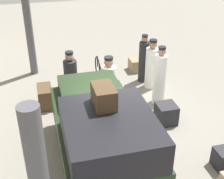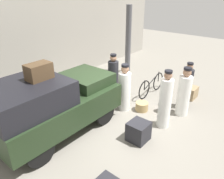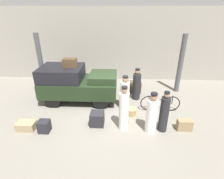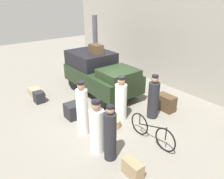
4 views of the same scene
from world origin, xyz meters
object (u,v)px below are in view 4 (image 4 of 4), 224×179
(bicycle, at_px, (152,131))
(porter_carrying_trunk, at_px, (110,135))
(wicker_basket, at_px, (114,123))
(porter_lifting_near_truck, at_px, (153,99))
(conductor_in_dark_uniform, at_px, (97,129))
(trunk_large_brown, at_px, (133,169))
(suitcase_black_upright, at_px, (39,97))
(suitcase_small_leather, at_px, (166,103))
(truck, at_px, (100,72))
(trunk_umber_medium, at_px, (73,111))
(porter_with_bicycle, at_px, (121,100))
(trunk_on_truck_roof, at_px, (96,49))
(suitcase_tan_flat, at_px, (36,92))
(porter_standing_middle, at_px, (82,110))

(bicycle, bearing_deg, porter_carrying_trunk, -97.23)
(wicker_basket, bearing_deg, porter_lifting_near_truck, 78.22)
(wicker_basket, relative_size, conductor_in_dark_uniform, 0.26)
(conductor_in_dark_uniform, distance_m, trunk_large_brown, 1.46)
(suitcase_black_upright, xyz_separation_m, suitcase_small_leather, (3.71, 3.72, 0.08))
(truck, distance_m, suitcase_black_upright, 2.84)
(trunk_large_brown, bearing_deg, truck, 154.23)
(porter_lifting_near_truck, xyz_separation_m, trunk_umber_medium, (-1.76, -2.37, -0.48))
(bicycle, distance_m, porter_carrying_trunk, 1.53)
(wicker_basket, bearing_deg, trunk_large_brown, -26.16)
(wicker_basket, distance_m, trunk_large_brown, 2.25)
(porter_with_bicycle, bearing_deg, suitcase_black_upright, -148.81)
(porter_lifting_near_truck, height_order, trunk_umber_medium, porter_lifting_near_truck)
(wicker_basket, xyz_separation_m, trunk_on_truck_roof, (-2.96, 1.30, 1.84))
(suitcase_small_leather, relative_size, suitcase_tan_flat, 1.08)
(suitcase_black_upright, bearing_deg, porter_lifting_near_truck, 37.76)
(porter_lifting_near_truck, height_order, trunk_large_brown, porter_lifting_near_truck)
(porter_carrying_trunk, relative_size, conductor_in_dark_uniform, 1.01)
(porter_lifting_near_truck, relative_size, conductor_in_dark_uniform, 1.00)
(bicycle, relative_size, suitcase_small_leather, 2.41)
(wicker_basket, distance_m, conductor_in_dark_uniform, 1.47)
(porter_with_bicycle, distance_m, trunk_large_brown, 2.83)
(suitcase_small_leather, bearing_deg, trunk_on_truck_roof, -161.66)
(porter_carrying_trunk, xyz_separation_m, suitcase_tan_flat, (-5.35, -0.19, -0.61))
(suitcase_black_upright, relative_size, trunk_umber_medium, 0.84)
(truck, height_order, suitcase_small_leather, truck)
(wicker_basket, bearing_deg, suitcase_black_upright, -158.53)
(porter_standing_middle, xyz_separation_m, porter_lifting_near_truck, (0.70, 2.57, -0.09))
(bicycle, bearing_deg, trunk_on_truck_roof, 168.45)
(porter_standing_middle, xyz_separation_m, porter_with_bicycle, (0.07, 1.55, -0.09))
(conductor_in_dark_uniform, xyz_separation_m, suitcase_tan_flat, (-4.87, -0.08, -0.59))
(porter_carrying_trunk, bearing_deg, truck, 148.84)
(truck, distance_m, conductor_in_dark_uniform, 4.19)
(bicycle, height_order, trunk_umber_medium, bicycle)
(conductor_in_dark_uniform, height_order, suitcase_black_upright, conductor_in_dark_uniform)
(suitcase_small_leather, bearing_deg, truck, -160.34)
(truck, xyz_separation_m, porter_standing_middle, (2.35, -2.30, -0.14))
(truck, height_order, suitcase_black_upright, truck)
(suitcase_small_leather, bearing_deg, porter_standing_middle, -100.97)
(porter_with_bicycle, height_order, trunk_umber_medium, porter_with_bicycle)
(porter_carrying_trunk, distance_m, trunk_large_brown, 1.03)
(trunk_umber_medium, xyz_separation_m, trunk_large_brown, (3.45, -0.18, -0.06))
(porter_carrying_trunk, relative_size, trunk_on_truck_roof, 2.66)
(trunk_umber_medium, bearing_deg, suitcase_black_upright, -164.76)
(bicycle, height_order, porter_standing_middle, porter_standing_middle)
(truck, height_order, porter_with_bicycle, truck)
(truck, xyz_separation_m, trunk_umber_medium, (1.29, -2.10, -0.70))
(suitcase_tan_flat, height_order, trunk_large_brown, trunk_large_brown)
(wicker_basket, height_order, trunk_on_truck_roof, trunk_on_truck_roof)
(porter_carrying_trunk, xyz_separation_m, conductor_in_dark_uniform, (-0.48, -0.11, -0.02))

